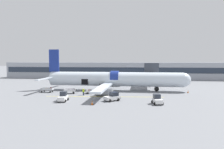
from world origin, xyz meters
The scene contains 19 objects.
ground_plane centered at (0.00, 0.00, 0.00)m, with size 500.00×500.00×0.00m, color slate.
apron_marking_line centered at (1.90, -1.64, 0.00)m, with size 25.25×2.55×0.01m.
terminal_strip centered at (0.00, 45.12, 3.51)m, with size 100.53×11.90×7.03m.
jet_bridge_stub centered at (12.32, 15.09, 5.33)m, with size 3.72×13.01×7.08m.
airplane centered at (2.45, 7.79, 2.85)m, with size 38.06×33.99×10.69m.
baggage_tug_lead centered at (4.15, -5.78, 0.71)m, with size 3.23×3.13×1.65m.
baggage_tug_mid centered at (-5.07, -7.38, 0.76)m, with size 2.04×3.24×1.80m.
baggage_tug_rear centered at (12.37, -7.55, 0.71)m, with size 2.14×2.75×1.71m.
baggage_cart_loading centered at (-1.72, 2.03, 0.46)m, with size 3.86×2.38×0.96m.
baggage_cart_queued centered at (-6.84, 1.39, 0.55)m, with size 3.59×2.60×1.08m.
baggage_cart_empty centered at (-12.92, 2.42, 0.58)m, with size 3.91×1.94×1.21m.
ground_crew_loader_a centered at (-3.06, -0.61, 0.83)m, with size 0.52×0.49×1.58m.
ground_crew_loader_b centered at (-0.26, -0.34, 0.84)m, with size 0.56×0.43×1.59m.
ground_crew_driver centered at (-0.12, 4.44, 0.84)m, with size 0.54×0.49×1.60m.
ground_crew_supervisor centered at (0.67, 1.40, 0.95)m, with size 0.44×0.63×1.81m.
safety_cone_nose centered at (20.76, 6.22, 0.29)m, with size 0.46×0.46×0.63m.
safety_cone_engine_left centered at (1.14, -9.77, 0.34)m, with size 0.51×0.51×0.72m.
safety_cone_wingtip centered at (2.75, -1.03, 0.33)m, with size 0.46×0.46×0.70m.
safety_cone_tail centered at (-14.71, 6.23, 0.33)m, with size 0.64×0.64×0.70m.
Camera 1 is at (9.27, -43.11, 7.54)m, focal length 32.00 mm.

